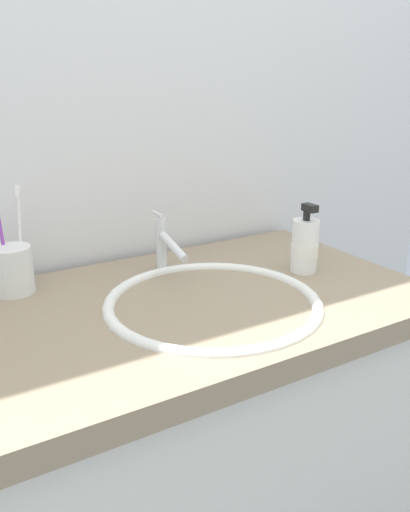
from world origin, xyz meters
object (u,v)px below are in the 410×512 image
Objects in this scene: toothbrush_purple at (2,238)px; toothbrush_white at (20,229)px; faucet at (165,244)px; toothbrush_cup at (12,270)px; soap_dispenser at (304,246)px.

toothbrush_purple is 0.91× the size of toothbrush_white.
faucet is 0.81× the size of toothbrush_purple.
toothbrush_cup is 0.62× the size of soap_dispenser.
toothbrush_white is (-0.29, 0.09, 0.05)m from faucet.
soap_dispenser is (0.60, -0.24, -0.05)m from toothbrush_purple.
toothbrush_purple is at bearing 166.41° from faucet.
toothbrush_purple is 1.19× the size of soap_dispenser.
toothbrush_cup is 0.09m from toothbrush_white.
toothbrush_cup is at bearing 160.65° from soap_dispenser.
toothbrush_purple reaches higher than soap_dispenser.
toothbrush_white is (0.04, 0.01, 0.01)m from toothbrush_purple.
faucet is 0.33m from toothbrush_cup.
soap_dispenser is at bearing -29.71° from faucet.
toothbrush_white reaches higher than soap_dispenser.
toothbrush_white reaches higher than toothbrush_cup.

